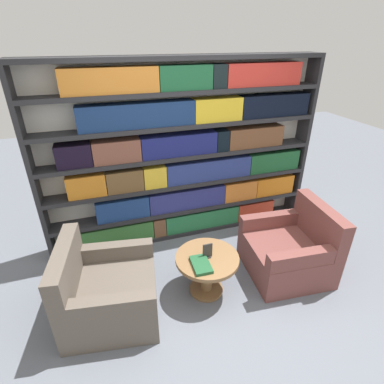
{
  "coord_description": "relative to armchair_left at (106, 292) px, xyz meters",
  "views": [
    {
      "loc": [
        -0.99,
        -1.88,
        2.45
      ],
      "look_at": [
        -0.1,
        0.83,
        0.95
      ],
      "focal_mm": 28.0,
      "sensor_mm": 36.0,
      "label": 1
    }
  ],
  "objects": [
    {
      "name": "coffee_table",
      "position": [
        1.02,
        -0.02,
        0.05
      ],
      "size": [
        0.65,
        0.65,
        0.46
      ],
      "color": "brown",
      "rests_on": "ground_plane"
    },
    {
      "name": "stray_book",
      "position": [
        0.91,
        -0.13,
        0.2
      ],
      "size": [
        0.18,
        0.28,
        0.03
      ],
      "color": "#1E512D",
      "rests_on": "coffee_table"
    },
    {
      "name": "armchair_left",
      "position": [
        0.0,
        0.0,
        0.0
      ],
      "size": [
        0.97,
        0.97,
        0.82
      ],
      "rotation": [
        0.0,
        0.0,
        1.41
      ],
      "color": "brown",
      "rests_on": "ground_plane"
    },
    {
      "name": "armchair_right",
      "position": [
        2.04,
        -0.01,
        0.0
      ],
      "size": [
        0.92,
        0.92,
        0.82
      ],
      "rotation": [
        0.0,
        0.0,
        -1.66
      ],
      "color": "brown",
      "rests_on": "ground_plane"
    },
    {
      "name": "bookshelf",
      "position": [
        1.17,
        1.14,
        0.84
      ],
      "size": [
        3.47,
        0.3,
        2.27
      ],
      "color": "silver",
      "rests_on": "ground_plane"
    },
    {
      "name": "table_sign",
      "position": [
        1.02,
        -0.02,
        0.25
      ],
      "size": [
        0.1,
        0.06,
        0.16
      ],
      "color": "black",
      "rests_on": "coffee_table"
    },
    {
      "name": "ground_plane",
      "position": [
        1.12,
        -0.36,
        -0.27
      ],
      "size": [
        14.0,
        14.0,
        0.0
      ],
      "primitive_type": "plane",
      "color": "slate"
    }
  ]
}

